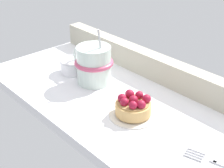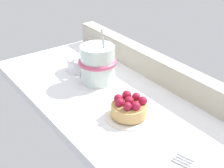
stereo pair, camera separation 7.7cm
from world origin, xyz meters
The scene contains 6 objects.
ground_plane centered at (0.00, 0.00, -1.26)cm, with size 84.22×33.82×2.51cm, color white.
window_rail_back centered at (0.00, 14.92, 3.22)cm, with size 82.54×3.98×6.44cm, color #B2AD99.
dessert_plate centered at (3.02, -2.33, 0.31)cm, with size 10.57×10.57×0.67cm.
raspberry_tart centered at (3.02, -2.33, 2.60)cm, with size 7.86×7.86×4.58cm.
coffee_mug centered at (-14.99, 1.39, 5.04)cm, with size 13.59×10.04×14.98cm.
sugar_bowl centered at (-23.21, 0.54, 2.08)cm, with size 7.02×7.02×3.89cm.
Camera 2 is at (49.09, -40.11, 41.07)cm, focal length 52.46 mm.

